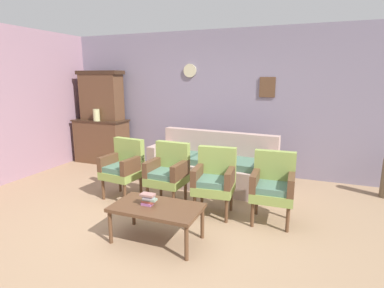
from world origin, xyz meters
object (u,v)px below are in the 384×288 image
(vase_on_cabinet, at_px, (96,115))
(armchair_near_cabinet, at_px, (123,166))
(side_cabinet, at_px, (102,141))
(armchair_row_middle, at_px, (168,171))
(coffee_table, at_px, (157,210))
(floral_couch, at_px, (213,167))
(book_stack_on_table, at_px, (148,199))
(armchair_near_couch_end, at_px, (215,178))
(armchair_by_doorway, at_px, (273,184))

(vase_on_cabinet, distance_m, armchair_near_cabinet, 2.16)
(side_cabinet, xyz_separation_m, armchair_row_middle, (2.36, -1.56, 0.03))
(coffee_table, bearing_deg, floral_couch, 89.26)
(floral_couch, bearing_deg, armchair_row_middle, -110.18)
(armchair_row_middle, distance_m, book_stack_on_table, 1.03)
(side_cabinet, height_order, floral_couch, side_cabinet)
(coffee_table, xyz_separation_m, book_stack_on_table, (-0.10, -0.00, 0.11))
(armchair_near_couch_end, bearing_deg, armchair_near_cabinet, 177.88)
(floral_couch, distance_m, coffee_table, 1.98)
(side_cabinet, relative_size, armchair_row_middle, 1.28)
(armchair_by_doorway, height_order, coffee_table, armchair_by_doorway)
(armchair_by_doorway, xyz_separation_m, book_stack_on_table, (-1.24, -0.98, -0.01))
(armchair_by_doorway, bearing_deg, floral_couch, 138.05)
(armchair_near_cabinet, height_order, armchair_row_middle, same)
(armchair_row_middle, bearing_deg, side_cabinet, 146.60)
(armchair_row_middle, bearing_deg, vase_on_cabinet, 149.17)
(book_stack_on_table, bearing_deg, armchair_row_middle, 103.42)
(armchair_by_doorway, bearing_deg, coffee_table, -139.62)
(side_cabinet, relative_size, armchair_near_cabinet, 1.28)
(vase_on_cabinet, bearing_deg, armchair_near_cabinet, -41.69)
(vase_on_cabinet, bearing_deg, coffee_table, -41.85)
(armchair_near_cabinet, bearing_deg, armchair_by_doorway, -0.34)
(armchair_by_doorway, bearing_deg, side_cabinet, 157.69)
(armchair_row_middle, distance_m, armchair_near_couch_end, 0.72)
(coffee_table, bearing_deg, armchair_near_cabinet, 137.91)
(armchair_near_couch_end, height_order, armchair_by_doorway, same)
(vase_on_cabinet, relative_size, coffee_table, 0.25)
(side_cabinet, distance_m, armchair_near_couch_end, 3.48)
(floral_couch, relative_size, armchair_by_doorway, 2.38)
(side_cabinet, distance_m, book_stack_on_table, 3.64)
(side_cabinet, bearing_deg, vase_on_cabinet, -76.95)
(floral_couch, height_order, book_stack_on_table, floral_couch)
(side_cabinet, height_order, armchair_by_doorway, side_cabinet)
(side_cabinet, relative_size, armchair_near_couch_end, 1.28)
(side_cabinet, bearing_deg, armchair_by_doorway, -22.31)
(side_cabinet, xyz_separation_m, floral_couch, (2.72, -0.57, -0.14))
(armchair_near_cabinet, bearing_deg, armchair_row_middle, 0.57)
(armchair_by_doorway, bearing_deg, vase_on_cabinet, 159.73)
(vase_on_cabinet, relative_size, armchair_row_middle, 0.27)
(armchair_near_cabinet, bearing_deg, book_stack_on_table, -44.91)
(floral_couch, height_order, armchair_by_doorway, same)
(floral_couch, xyz_separation_m, book_stack_on_table, (-0.12, -1.99, 0.17))
(floral_couch, height_order, armchair_row_middle, same)
(coffee_table, bearing_deg, side_cabinet, 136.58)
(floral_couch, bearing_deg, side_cabinet, 168.19)
(side_cabinet, distance_m, coffee_table, 3.71)
(floral_couch, xyz_separation_m, armchair_by_doorway, (1.12, -1.01, 0.17))
(book_stack_on_table, bearing_deg, coffee_table, 2.51)
(floral_couch, xyz_separation_m, armchair_near_couch_end, (0.36, -1.05, 0.17))
(side_cabinet, bearing_deg, book_stack_on_table, -44.53)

